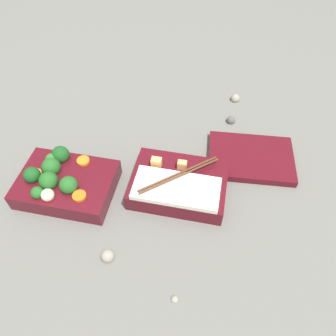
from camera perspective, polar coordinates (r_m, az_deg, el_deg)
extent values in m
plane|color=slate|center=(0.79, -7.96, -3.75)|extent=(3.00, 3.00, 0.00)
cube|color=#510F19|center=(0.80, -17.16, -2.73)|extent=(0.22, 0.16, 0.04)
sphere|color=#19511E|center=(0.80, -22.60, -1.15)|extent=(0.04, 0.04, 0.04)
sphere|color=#19511E|center=(0.82, -18.21, 2.21)|extent=(0.04, 0.04, 0.04)
sphere|color=#236023|center=(0.75, -16.93, -2.87)|extent=(0.04, 0.04, 0.04)
sphere|color=#236023|center=(0.77, -21.80, -4.01)|extent=(0.03, 0.03, 0.03)
sphere|color=#236023|center=(0.78, -20.09, -2.11)|extent=(0.04, 0.04, 0.04)
sphere|color=#236023|center=(0.80, -19.69, 0.16)|extent=(0.04, 0.04, 0.04)
sphere|color=#2D7028|center=(0.82, -19.54, 1.39)|extent=(0.03, 0.03, 0.03)
cylinder|color=orange|center=(0.81, -22.18, -1.03)|extent=(0.04, 0.04, 0.01)
cylinder|color=orange|center=(0.80, -14.55, 1.21)|extent=(0.04, 0.04, 0.01)
cylinder|color=orange|center=(0.74, -15.19, -4.71)|extent=(0.04, 0.04, 0.01)
sphere|color=beige|center=(0.76, -20.22, -4.44)|extent=(0.03, 0.03, 0.03)
cube|color=#510F19|center=(0.76, 1.88, -2.89)|extent=(0.22, 0.16, 0.04)
cube|color=silver|center=(0.72, 1.48, -3.59)|extent=(0.19, 0.09, 0.01)
cube|color=#EAB266|center=(0.76, -2.03, 0.97)|extent=(0.02, 0.02, 0.02)
cube|color=#EAB266|center=(0.76, 2.47, 0.53)|extent=(0.02, 0.01, 0.02)
cylinder|color=#56331E|center=(0.73, 2.09, -1.36)|extent=(0.16, 0.14, 0.01)
cylinder|color=#56331E|center=(0.74, 1.82, -0.99)|extent=(0.16, 0.14, 0.01)
cube|color=#510F19|center=(0.86, 14.19, 1.74)|extent=(0.22, 0.17, 0.02)
sphere|color=gray|center=(0.70, -10.47, -14.82)|extent=(0.03, 0.03, 0.03)
sphere|color=gray|center=(0.66, 1.17, -21.81)|extent=(0.02, 0.02, 0.02)
sphere|color=gray|center=(1.03, 11.62, 11.77)|extent=(0.03, 0.03, 0.03)
sphere|color=#595651|center=(0.95, 10.89, 8.16)|extent=(0.02, 0.02, 0.02)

